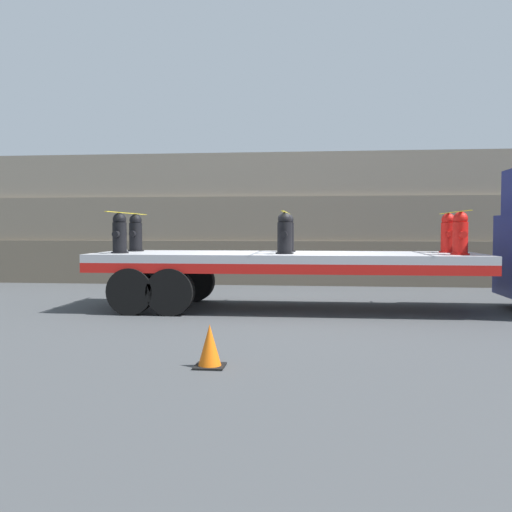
{
  "coord_description": "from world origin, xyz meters",
  "views": [
    {
      "loc": [
        0.67,
        -12.35,
        1.75
      ],
      "look_at": [
        -0.65,
        0.0,
        1.16
      ],
      "focal_mm": 40.0,
      "sensor_mm": 36.0,
      "label": 1
    }
  ],
  "objects_px": {
    "fire_hydrant_black_near_0": "(120,234)",
    "traffic_cone": "(210,346)",
    "fire_hydrant_red_far_2": "(448,234)",
    "fire_hydrant_black_near_1": "(285,234)",
    "fire_hydrant_black_far_0": "(136,233)",
    "flatbed_trailer": "(258,264)",
    "fire_hydrant_black_far_1": "(287,233)",
    "fire_hydrant_red_near_2": "(460,234)"
  },
  "relations": [
    {
      "from": "fire_hydrant_black_near_0",
      "to": "traffic_cone",
      "type": "relative_size",
      "value": 1.58
    },
    {
      "from": "fire_hydrant_black_near_0",
      "to": "fire_hydrant_red_far_2",
      "type": "bearing_deg",
      "value": 8.75
    },
    {
      "from": "fire_hydrant_black_near_0",
      "to": "traffic_cone",
      "type": "distance_m",
      "value": 5.73
    },
    {
      "from": "fire_hydrant_red_far_2",
      "to": "fire_hydrant_black_near_1",
      "type": "bearing_deg",
      "value": -162.88
    },
    {
      "from": "fire_hydrant_black_far_0",
      "to": "fire_hydrant_red_far_2",
      "type": "relative_size",
      "value": 1.0
    },
    {
      "from": "flatbed_trailer",
      "to": "fire_hydrant_black_far_1",
      "type": "distance_m",
      "value": 1.05
    },
    {
      "from": "fire_hydrant_black_far_0",
      "to": "flatbed_trailer",
      "type": "bearing_deg",
      "value": -10.54
    },
    {
      "from": "fire_hydrant_black_far_1",
      "to": "fire_hydrant_red_near_2",
      "type": "height_order",
      "value": "same"
    },
    {
      "from": "flatbed_trailer",
      "to": "fire_hydrant_black_near_0",
      "type": "bearing_deg",
      "value": -169.46
    },
    {
      "from": "flatbed_trailer",
      "to": "traffic_cone",
      "type": "bearing_deg",
      "value": -90.72
    },
    {
      "from": "fire_hydrant_black_near_0",
      "to": "fire_hydrant_red_far_2",
      "type": "height_order",
      "value": "same"
    },
    {
      "from": "fire_hydrant_red_near_2",
      "to": "fire_hydrant_black_far_0",
      "type": "bearing_deg",
      "value": 171.25
    },
    {
      "from": "fire_hydrant_black_near_1",
      "to": "fire_hydrant_black_far_1",
      "type": "distance_m",
      "value": 1.09
    },
    {
      "from": "fire_hydrant_black_near_1",
      "to": "fire_hydrant_black_near_0",
      "type": "bearing_deg",
      "value": 180.0
    },
    {
      "from": "fire_hydrant_red_near_2",
      "to": "traffic_cone",
      "type": "bearing_deg",
      "value": -131.43
    },
    {
      "from": "fire_hydrant_black_far_0",
      "to": "fire_hydrant_red_far_2",
      "type": "distance_m",
      "value": 7.06
    },
    {
      "from": "fire_hydrant_red_near_2",
      "to": "traffic_cone",
      "type": "distance_m",
      "value": 6.51
    },
    {
      "from": "fire_hydrant_red_far_2",
      "to": "traffic_cone",
      "type": "relative_size",
      "value": 1.58
    },
    {
      "from": "flatbed_trailer",
      "to": "fire_hydrant_red_near_2",
      "type": "relative_size",
      "value": 9.55
    },
    {
      "from": "fire_hydrant_black_near_1",
      "to": "traffic_cone",
      "type": "distance_m",
      "value": 5.01
    },
    {
      "from": "fire_hydrant_red_far_2",
      "to": "fire_hydrant_red_near_2",
      "type": "bearing_deg",
      "value": -90.0
    },
    {
      "from": "flatbed_trailer",
      "to": "fire_hydrant_red_near_2",
      "type": "distance_m",
      "value": 4.23
    },
    {
      "from": "flatbed_trailer",
      "to": "fire_hydrant_black_far_0",
      "type": "distance_m",
      "value": 3.05
    },
    {
      "from": "fire_hydrant_black_far_0",
      "to": "fire_hydrant_red_near_2",
      "type": "height_order",
      "value": "same"
    },
    {
      "from": "fire_hydrant_red_near_2",
      "to": "traffic_cone",
      "type": "relative_size",
      "value": 1.58
    },
    {
      "from": "fire_hydrant_black_far_1",
      "to": "traffic_cone",
      "type": "xyz_separation_m",
      "value": [
        -0.68,
        -5.86,
        -1.38
      ]
    },
    {
      "from": "fire_hydrant_black_near_0",
      "to": "fire_hydrant_black_far_1",
      "type": "bearing_deg",
      "value": 17.12
    },
    {
      "from": "fire_hydrant_black_far_0",
      "to": "fire_hydrant_red_near_2",
      "type": "relative_size",
      "value": 1.0
    },
    {
      "from": "fire_hydrant_black_far_0",
      "to": "fire_hydrant_red_far_2",
      "type": "xyz_separation_m",
      "value": [
        7.06,
        0.0,
        0.0
      ]
    },
    {
      "from": "fire_hydrant_black_near_1",
      "to": "fire_hydrant_black_far_1",
      "type": "bearing_deg",
      "value": 90.0
    },
    {
      "from": "flatbed_trailer",
      "to": "fire_hydrant_red_far_2",
      "type": "distance_m",
      "value": 4.23
    },
    {
      "from": "flatbed_trailer",
      "to": "traffic_cone",
      "type": "relative_size",
      "value": 15.1
    },
    {
      "from": "traffic_cone",
      "to": "fire_hydrant_red_far_2",
      "type": "bearing_deg",
      "value": 54.3
    },
    {
      "from": "fire_hydrant_black_far_1",
      "to": "fire_hydrant_red_far_2",
      "type": "height_order",
      "value": "same"
    },
    {
      "from": "fire_hydrant_black_far_1",
      "to": "fire_hydrant_red_far_2",
      "type": "bearing_deg",
      "value": 0.0
    },
    {
      "from": "fire_hydrant_black_near_1",
      "to": "fire_hydrant_black_far_1",
      "type": "relative_size",
      "value": 1.0
    },
    {
      "from": "fire_hydrant_black_near_1",
      "to": "traffic_cone",
      "type": "relative_size",
      "value": 1.58
    },
    {
      "from": "fire_hydrant_black_near_1",
      "to": "fire_hydrant_red_far_2",
      "type": "relative_size",
      "value": 1.0
    },
    {
      "from": "fire_hydrant_black_near_0",
      "to": "traffic_cone",
      "type": "xyz_separation_m",
      "value": [
        2.86,
        -4.77,
        -1.38
      ]
    },
    {
      "from": "fire_hydrant_black_far_0",
      "to": "fire_hydrant_red_far_2",
      "type": "bearing_deg",
      "value": 0.0
    },
    {
      "from": "fire_hydrant_black_near_1",
      "to": "fire_hydrant_red_near_2",
      "type": "height_order",
      "value": "same"
    },
    {
      "from": "fire_hydrant_red_far_2",
      "to": "traffic_cone",
      "type": "xyz_separation_m",
      "value": [
        -4.21,
        -5.86,
        -1.38
      ]
    }
  ]
}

